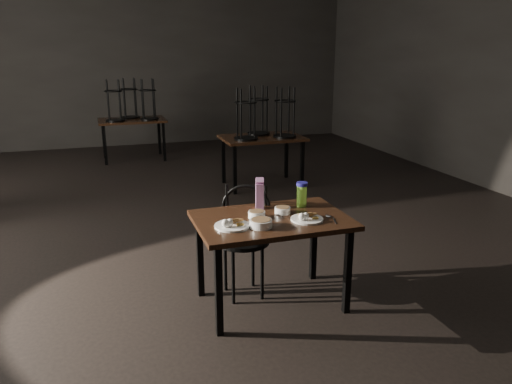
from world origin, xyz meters
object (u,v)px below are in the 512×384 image
object	(u,v)px
main_table	(272,227)
water_bottle	(302,194)
juice_carton	(260,194)
bentwood_chair	(244,231)

from	to	relation	value
main_table	water_bottle	size ratio (longest dim) A/B	5.77
juice_carton	water_bottle	size ratio (longest dim) A/B	1.27
juice_carton	bentwood_chair	bearing A→B (deg)	169.85
main_table	juice_carton	world-z (taller)	juice_carton
main_table	juice_carton	distance (m)	0.33
water_bottle	bentwood_chair	distance (m)	0.58
main_table	bentwood_chair	world-z (taller)	bentwood_chair
main_table	juice_carton	size ratio (longest dim) A/B	4.54
main_table	juice_carton	xyz separation A→B (m)	(-0.01, 0.26, 0.20)
juice_carton	main_table	bearing A→B (deg)	-86.89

